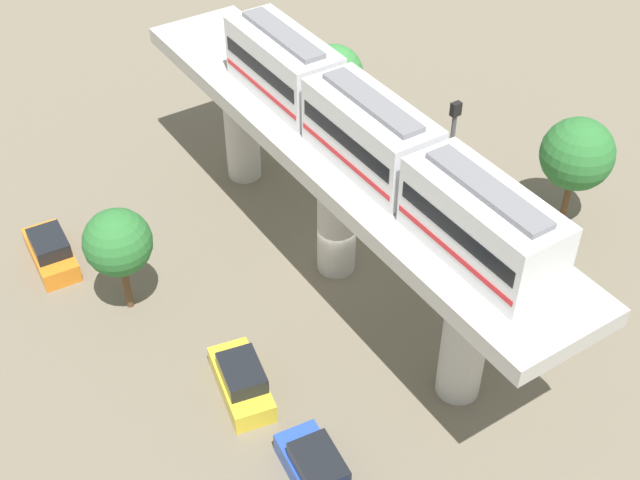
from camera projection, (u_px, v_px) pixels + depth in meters
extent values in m
plane|color=#706654|center=(336.00, 266.00, 42.61)|extent=(120.00, 120.00, 0.00)
cylinder|color=#B7B2AA|center=(241.00, 123.00, 46.32)|extent=(1.90, 1.90, 6.89)
cylinder|color=#B7B2AA|center=(337.00, 213.00, 40.37)|extent=(1.90, 1.90, 6.89)
cylinder|color=#B7B2AA|center=(466.00, 334.00, 34.42)|extent=(1.90, 1.90, 6.89)
cube|color=#B7B2AA|center=(338.00, 146.00, 37.86)|extent=(5.20, 28.85, 0.80)
cube|color=silver|center=(284.00, 66.00, 39.55)|extent=(2.60, 6.60, 3.00)
cube|color=black|center=(283.00, 61.00, 39.39)|extent=(2.64, 6.07, 0.70)
cube|color=red|center=(284.00, 80.00, 40.04)|extent=(2.64, 6.34, 0.24)
cube|color=slate|center=(283.00, 34.00, 38.49)|extent=(1.10, 5.61, 0.24)
cube|color=silver|center=(370.00, 135.00, 35.14)|extent=(2.60, 6.60, 3.00)
cube|color=black|center=(371.00, 130.00, 34.97)|extent=(2.64, 6.07, 0.70)
cube|color=red|center=(370.00, 150.00, 35.63)|extent=(2.64, 6.34, 0.24)
cube|color=slate|center=(372.00, 102.00, 34.08)|extent=(1.10, 5.61, 0.24)
cube|color=silver|center=(482.00, 224.00, 30.72)|extent=(2.60, 6.60, 3.00)
cube|color=black|center=(483.00, 219.00, 30.56)|extent=(2.64, 6.07, 0.70)
cube|color=red|center=(479.00, 240.00, 31.21)|extent=(2.64, 6.34, 0.24)
cube|color=slate|center=(488.00, 189.00, 29.67)|extent=(1.10, 5.61, 0.24)
cube|color=#284CB7|center=(316.00, 474.00, 32.80)|extent=(2.31, 4.39, 1.00)
cube|color=black|center=(319.00, 464.00, 32.13)|extent=(1.91, 2.49, 0.76)
cube|color=orange|center=(51.00, 255.00, 42.54)|extent=(2.09, 4.32, 1.00)
cube|color=black|center=(49.00, 243.00, 41.87)|extent=(1.80, 2.41, 0.76)
cube|color=yellow|center=(241.00, 384.00, 36.21)|extent=(2.62, 4.48, 1.00)
cube|color=black|center=(242.00, 373.00, 35.54)|extent=(2.07, 2.59, 0.76)
cylinder|color=brown|center=(126.00, 281.00, 39.52)|extent=(0.36, 0.36, 3.10)
sphere|color=#2D7233|center=(118.00, 242.00, 37.94)|extent=(3.16, 3.16, 3.16)
cylinder|color=brown|center=(567.00, 195.00, 44.45)|extent=(0.36, 0.36, 3.19)
sphere|color=#2D7233|center=(577.00, 154.00, 42.73)|extent=(3.78, 3.78, 3.78)
cylinder|color=brown|center=(334.00, 109.00, 51.02)|extent=(0.36, 0.36, 3.02)
sphere|color=#38843D|center=(334.00, 73.00, 49.43)|extent=(3.40, 3.40, 3.40)
cylinder|color=#4C4C51|center=(444.00, 206.00, 38.54)|extent=(0.20, 0.20, 9.69)
cube|color=black|center=(456.00, 109.00, 35.19)|extent=(0.44, 0.28, 0.60)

